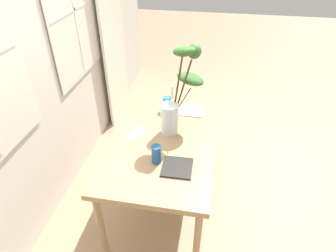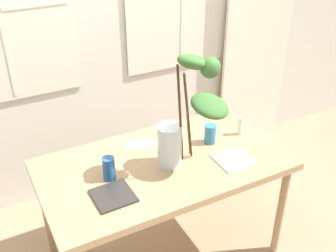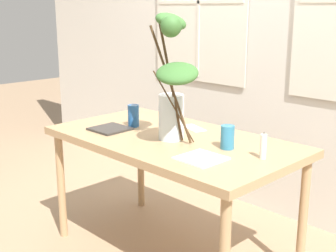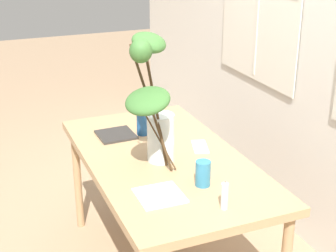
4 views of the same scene
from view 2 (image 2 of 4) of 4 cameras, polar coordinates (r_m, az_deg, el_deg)
ground at (r=2.99m, az=-0.54°, el=-16.99°), size 14.00×14.00×0.00m
curtain_sheer_side at (r=3.69m, az=12.69°, el=13.95°), size 0.69×0.03×2.38m
dining_table at (r=2.52m, az=-0.62°, el=-6.28°), size 1.49×0.82×0.76m
vase_with_branches at (r=2.27m, az=2.62°, el=1.09°), size 0.41×0.36×0.74m
drinking_glass_blue_left at (r=2.33m, az=-8.25°, el=-5.92°), size 0.07×0.07×0.14m
drinking_glass_blue_right at (r=2.64m, az=5.90°, el=-1.11°), size 0.07×0.07×0.13m
plate_square_left at (r=2.24m, az=-7.66°, el=-9.62°), size 0.22×0.22×0.01m
plate_square_right at (r=2.52m, az=9.10°, el=-4.61°), size 0.21×0.21×0.01m
napkin_folded at (r=2.64m, az=-3.91°, el=-2.58°), size 0.20×0.13×0.00m
pillar_candle at (r=2.75m, az=10.04°, el=0.01°), size 0.03×0.03×0.14m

